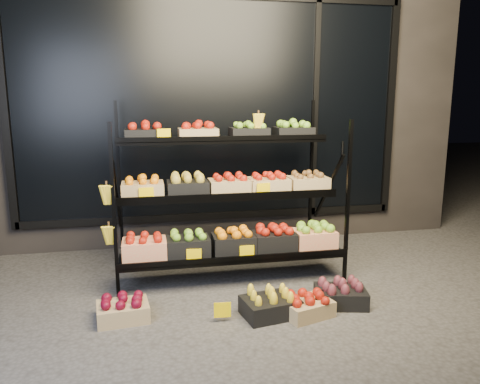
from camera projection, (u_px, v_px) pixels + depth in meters
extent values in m
plane|color=#514F4C|center=(241.00, 298.00, 4.01)|extent=(24.00, 24.00, 0.00)
cube|color=#2D2826|center=(201.00, 93.00, 6.15)|extent=(6.00, 2.00, 3.50)
cube|color=black|center=(212.00, 110.00, 5.21)|extent=(4.20, 0.04, 2.40)
cube|color=black|center=(214.00, 215.00, 5.44)|extent=(4.30, 0.06, 0.08)
cube|color=black|center=(4.00, 111.00, 4.78)|extent=(0.08, 0.06, 2.50)
cube|color=black|center=(390.00, 109.00, 5.62)|extent=(0.08, 0.06, 2.50)
cube|color=black|center=(315.00, 109.00, 5.43)|extent=(0.06, 0.06, 2.50)
cylinder|color=black|center=(342.00, 152.00, 5.57)|extent=(0.02, 0.02, 0.25)
cube|color=black|center=(114.00, 214.00, 3.83)|extent=(0.03, 0.03, 1.50)
cube|color=black|center=(348.00, 203.00, 4.23)|extent=(0.03, 0.03, 1.50)
cube|color=black|center=(119.00, 183.00, 4.74)|extent=(0.03, 0.03, 1.66)
cube|color=black|center=(311.00, 177.00, 5.14)|extent=(0.03, 0.03, 1.66)
cube|color=black|center=(233.00, 255.00, 4.29)|extent=(2.05, 0.42, 0.03)
cube|color=black|center=(237.00, 259.00, 4.09)|extent=(2.05, 0.02, 0.05)
cube|color=black|center=(227.00, 196.00, 4.48)|extent=(2.05, 0.40, 0.03)
cube|color=black|center=(231.00, 196.00, 4.29)|extent=(2.05, 0.02, 0.05)
cube|color=black|center=(222.00, 141.00, 4.67)|extent=(2.05, 0.40, 0.03)
cube|color=black|center=(225.00, 139.00, 4.48)|extent=(2.05, 0.02, 0.05)
cube|color=black|center=(145.00, 135.00, 4.51)|extent=(0.38, 0.28, 0.11)
ellipsoid|color=#BB130D|center=(145.00, 126.00, 4.49)|extent=(0.32, 0.24, 0.07)
cube|color=tan|center=(198.00, 134.00, 4.61)|extent=(0.38, 0.28, 0.11)
ellipsoid|color=#BB130D|center=(198.00, 125.00, 4.59)|extent=(0.32, 0.24, 0.07)
cube|color=black|center=(249.00, 133.00, 4.71)|extent=(0.38, 0.28, 0.11)
ellipsoid|color=#82BF2F|center=(249.00, 125.00, 4.69)|extent=(0.32, 0.24, 0.07)
cube|color=black|center=(293.00, 132.00, 4.80)|extent=(0.38, 0.28, 0.11)
ellipsoid|color=#82BF2F|center=(293.00, 124.00, 4.78)|extent=(0.32, 0.24, 0.07)
cube|color=tan|center=(143.00, 190.00, 4.31)|extent=(0.38, 0.28, 0.14)
ellipsoid|color=orange|center=(142.00, 179.00, 4.29)|extent=(0.32, 0.24, 0.07)
cube|color=black|center=(188.00, 188.00, 4.39)|extent=(0.38, 0.28, 0.14)
ellipsoid|color=gold|center=(187.00, 178.00, 4.37)|extent=(0.32, 0.24, 0.07)
cube|color=tan|center=(229.00, 187.00, 4.46)|extent=(0.38, 0.28, 0.14)
ellipsoid|color=#BB130D|center=(229.00, 176.00, 4.44)|extent=(0.32, 0.24, 0.07)
cube|color=tan|center=(268.00, 185.00, 4.54)|extent=(0.38, 0.28, 0.14)
ellipsoid|color=#BB130D|center=(269.00, 175.00, 4.52)|extent=(0.32, 0.24, 0.07)
cube|color=tan|center=(308.00, 184.00, 4.62)|extent=(0.38, 0.28, 0.14)
ellipsoid|color=brown|center=(308.00, 174.00, 4.60)|extent=(0.32, 0.24, 0.07)
cube|color=tan|center=(145.00, 250.00, 4.11)|extent=(0.38, 0.28, 0.18)
ellipsoid|color=#BB130D|center=(144.00, 237.00, 4.09)|extent=(0.32, 0.24, 0.07)
cube|color=black|center=(188.00, 247.00, 4.19)|extent=(0.38, 0.28, 0.18)
ellipsoid|color=#82BF2F|center=(188.00, 234.00, 4.16)|extent=(0.32, 0.24, 0.07)
cube|color=black|center=(234.00, 244.00, 4.27)|extent=(0.38, 0.28, 0.18)
ellipsoid|color=orange|center=(234.00, 232.00, 4.24)|extent=(0.32, 0.24, 0.07)
cube|color=black|center=(274.00, 242.00, 4.34)|extent=(0.38, 0.28, 0.18)
ellipsoid|color=#BB130D|center=(274.00, 229.00, 4.32)|extent=(0.32, 0.24, 0.07)
cube|color=tan|center=(314.00, 239.00, 4.42)|extent=(0.38, 0.28, 0.18)
ellipsoid|color=#82BF2F|center=(314.00, 227.00, 4.40)|extent=(0.32, 0.24, 0.07)
ellipsoid|color=yellow|center=(106.00, 184.00, 3.79)|extent=(0.14, 0.08, 0.22)
ellipsoid|color=yellow|center=(109.00, 225.00, 3.86)|extent=(0.14, 0.08, 0.22)
ellipsoid|color=yellow|center=(258.00, 113.00, 4.58)|extent=(0.14, 0.08, 0.22)
cube|color=#F4CA00|center=(146.00, 194.00, 4.17)|extent=(0.13, 0.01, 0.12)
cube|color=#F4CA00|center=(263.00, 190.00, 4.38)|extent=(0.13, 0.01, 0.12)
cube|color=#F4CA00|center=(164.00, 135.00, 4.39)|extent=(0.13, 0.01, 0.12)
cube|color=#F4CA00|center=(194.00, 256.00, 4.06)|extent=(0.13, 0.01, 0.12)
cube|color=#F4CA00|center=(247.00, 252.00, 4.15)|extent=(0.13, 0.01, 0.12)
cube|color=#F4CA00|center=(222.00, 315.00, 3.57)|extent=(0.13, 0.01, 0.12)
cube|color=tan|center=(123.00, 312.00, 3.60)|extent=(0.41, 0.32, 0.13)
ellipsoid|color=maroon|center=(122.00, 300.00, 3.58)|extent=(0.35, 0.27, 0.07)
cube|color=black|center=(270.00, 307.00, 3.67)|extent=(0.47, 0.38, 0.14)
ellipsoid|color=yellow|center=(270.00, 295.00, 3.65)|extent=(0.40, 0.32, 0.07)
cube|color=tan|center=(307.00, 308.00, 3.67)|extent=(0.43, 0.37, 0.13)
ellipsoid|color=#BB130D|center=(307.00, 297.00, 3.65)|extent=(0.36, 0.31, 0.07)
cube|color=black|center=(341.00, 297.00, 3.87)|extent=(0.47, 0.38, 0.14)
ellipsoid|color=brown|center=(341.00, 285.00, 3.85)|extent=(0.39, 0.32, 0.07)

